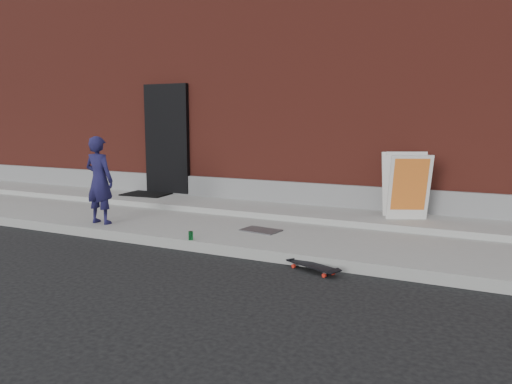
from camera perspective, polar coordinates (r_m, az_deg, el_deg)
The scene contains 10 objects.
ground at distance 6.95m, azimuth -6.75°, elevation -6.86°, with size 80.00×80.00×0.00m, color black.
sidewalk at distance 8.19m, azimuth -1.09°, elevation -3.91°, with size 20.00×3.00×0.15m, color gray.
apron at distance 8.97m, azimuth 1.52°, elevation -2.02°, with size 20.00×1.20×0.10m, color gray.
building at distance 13.16m, azimuth 10.01°, elevation 11.22°, with size 20.00×8.10×5.00m.
child at distance 8.32m, azimuth -17.48°, elevation 1.30°, with size 0.51×0.33×1.40m, color #1A1741.
skateboard at distance 6.09m, azimuth 6.52°, elevation -8.40°, with size 0.73×0.45×0.08m.
pizza_sign at distance 8.23m, azimuth 16.76°, elevation 0.76°, with size 0.88×0.94×1.06m.
soda_can at distance 7.01m, azimuth -7.46°, elevation -4.97°, with size 0.07×0.07×0.12m, color #187B34.
doormat at distance 10.66m, azimuth -12.27°, elevation -0.20°, with size 0.92×0.75×0.03m, color black.
utility_plate at distance 7.51m, azimuth 0.56°, elevation -4.39°, with size 0.57×0.36×0.02m, color #505155.
Camera 1 is at (3.64, -5.63, 1.82)m, focal length 35.00 mm.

